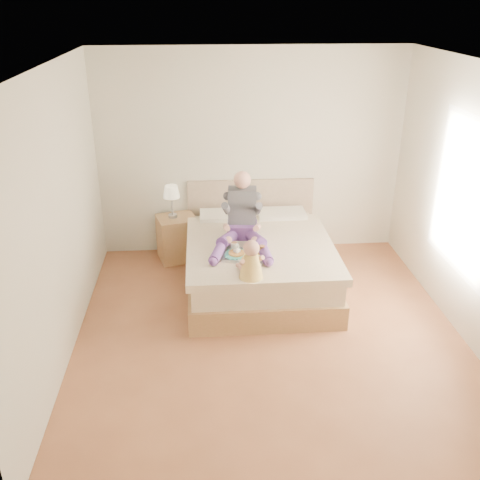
{
  "coord_description": "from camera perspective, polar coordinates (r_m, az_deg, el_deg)",
  "views": [
    {
      "loc": [
        -0.66,
        -4.69,
        3.25
      ],
      "look_at": [
        -0.24,
        0.8,
        0.71
      ],
      "focal_mm": 40.0,
      "sensor_mm": 36.0,
      "label": 1
    }
  ],
  "objects": [
    {
      "name": "bed",
      "position": [
        6.51,
        1.93,
        -2.04
      ],
      "size": [
        1.7,
        2.18,
        1.0
      ],
      "color": "olive",
      "rests_on": "ground"
    },
    {
      "name": "room",
      "position": [
        5.07,
        4.33,
        4.57
      ],
      "size": [
        4.02,
        4.22,
        2.71
      ],
      "color": "brown",
      "rests_on": "ground"
    },
    {
      "name": "adult",
      "position": [
        6.2,
        0.21,
        1.98
      ],
      "size": [
        0.7,
        1.02,
        0.83
      ],
      "rotation": [
        0.0,
        0.0,
        -0.1
      ],
      "color": "#57327E",
      "rests_on": "bed"
    },
    {
      "name": "baby",
      "position": [
        5.42,
        1.16,
        -2.39
      ],
      "size": [
        0.29,
        0.37,
        0.41
      ],
      "rotation": [
        0.0,
        0.0,
        0.34
      ],
      "color": "gold",
      "rests_on": "bed"
    },
    {
      "name": "tray",
      "position": [
        5.9,
        0.52,
        -1.53
      ],
      "size": [
        0.53,
        0.46,
        0.13
      ],
      "rotation": [
        0.0,
        0.0,
        -0.28
      ],
      "color": "#B2B4BA",
      "rests_on": "bed"
    },
    {
      "name": "lamp",
      "position": [
        6.94,
        -7.33,
        4.95
      ],
      "size": [
        0.21,
        0.21,
        0.43
      ],
      "color": "#B2B4BA",
      "rests_on": "nightstand"
    },
    {
      "name": "nightstand",
      "position": [
        7.16,
        -6.69,
        0.22
      ],
      "size": [
        0.59,
        0.55,
        0.6
      ],
      "rotation": [
        0.0,
        0.0,
        0.27
      ],
      "color": "olive",
      "rests_on": "ground"
    }
  ]
}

